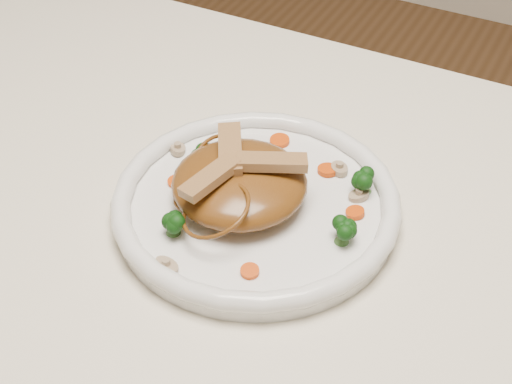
% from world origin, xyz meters
% --- Properties ---
extents(table, '(1.20, 0.80, 0.75)m').
position_xyz_m(table, '(0.00, 0.00, 0.65)').
color(table, beige).
rests_on(table, ground).
extents(plate, '(0.30, 0.30, 0.02)m').
position_xyz_m(plate, '(-0.05, 0.05, 0.76)').
color(plate, white).
rests_on(plate, table).
extents(noodle_mound, '(0.16, 0.16, 0.04)m').
position_xyz_m(noodle_mound, '(-0.07, 0.05, 0.79)').
color(noodle_mound, brown).
rests_on(noodle_mound, plate).
extents(chicken_a, '(0.07, 0.05, 0.01)m').
position_xyz_m(chicken_a, '(-0.04, 0.06, 0.81)').
color(chicken_a, tan).
rests_on(chicken_a, noodle_mound).
extents(chicken_b, '(0.05, 0.07, 0.01)m').
position_xyz_m(chicken_b, '(-0.08, 0.06, 0.81)').
color(chicken_b, tan).
rests_on(chicken_b, noodle_mound).
extents(chicken_c, '(0.04, 0.07, 0.01)m').
position_xyz_m(chicken_c, '(-0.08, 0.01, 0.81)').
color(chicken_c, tan).
rests_on(chicken_c, noodle_mound).
extents(broccoli_0, '(0.03, 0.03, 0.03)m').
position_xyz_m(broccoli_0, '(0.04, 0.12, 0.78)').
color(broccoli_0, '#103C0C').
rests_on(broccoli_0, plate).
extents(broccoli_1, '(0.03, 0.03, 0.03)m').
position_xyz_m(broccoli_1, '(-0.12, 0.08, 0.78)').
color(broccoli_1, '#103C0C').
rests_on(broccoli_1, plate).
extents(broccoli_2, '(0.03, 0.03, 0.03)m').
position_xyz_m(broccoli_2, '(-0.10, -0.02, 0.78)').
color(broccoli_2, '#103C0C').
rests_on(broccoli_2, plate).
extents(broccoli_3, '(0.03, 0.03, 0.03)m').
position_xyz_m(broccoli_3, '(0.04, 0.04, 0.78)').
color(broccoli_3, '#103C0C').
rests_on(broccoli_3, plate).
extents(carrot_0, '(0.02, 0.02, 0.00)m').
position_xyz_m(carrot_0, '(-0.01, 0.13, 0.77)').
color(carrot_0, '#E43908').
rests_on(carrot_0, plate).
extents(carrot_1, '(0.02, 0.02, 0.00)m').
position_xyz_m(carrot_1, '(-0.14, 0.04, 0.77)').
color(carrot_1, '#E43908').
rests_on(carrot_1, plate).
extents(carrot_2, '(0.02, 0.02, 0.00)m').
position_xyz_m(carrot_2, '(0.04, 0.08, 0.77)').
color(carrot_2, '#E43908').
rests_on(carrot_2, plate).
extents(carrot_3, '(0.02, 0.02, 0.00)m').
position_xyz_m(carrot_3, '(-0.07, 0.15, 0.77)').
color(carrot_3, '#E43908').
rests_on(carrot_3, plate).
extents(carrot_4, '(0.02, 0.02, 0.00)m').
position_xyz_m(carrot_4, '(-0.01, -0.03, 0.77)').
color(carrot_4, '#E43908').
rests_on(carrot_4, plate).
extents(mushroom_0, '(0.03, 0.03, 0.01)m').
position_xyz_m(mushroom_0, '(-0.08, -0.06, 0.77)').
color(mushroom_0, '#BEAB8F').
rests_on(mushroom_0, plate).
extents(mushroom_1, '(0.03, 0.03, 0.01)m').
position_xyz_m(mushroom_1, '(0.03, 0.10, 0.77)').
color(mushroom_1, '#BEAB8F').
rests_on(mushroom_1, plate).
extents(mushroom_2, '(0.03, 0.03, 0.01)m').
position_xyz_m(mushroom_2, '(-0.16, 0.09, 0.77)').
color(mushroom_2, '#BEAB8F').
rests_on(mushroom_2, plate).
extents(mushroom_3, '(0.03, 0.03, 0.01)m').
position_xyz_m(mushroom_3, '(0.00, 0.13, 0.77)').
color(mushroom_3, '#BEAB8F').
rests_on(mushroom_3, plate).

